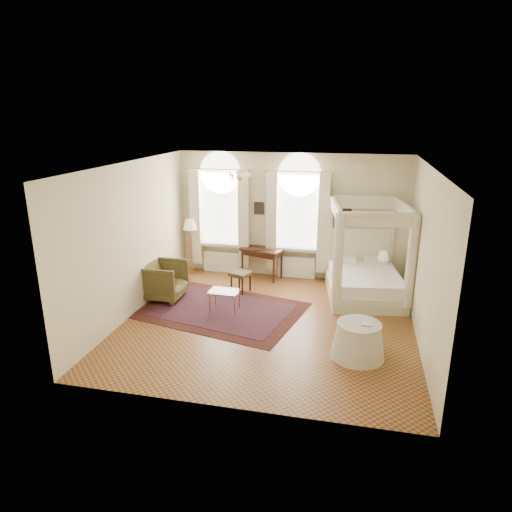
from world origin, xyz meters
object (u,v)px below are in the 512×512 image
at_px(writing_desk, 262,253).
at_px(coffee_table, 224,293).
at_px(armchair, 163,280).
at_px(floor_lamp, 190,227).
at_px(nightstand, 384,277).
at_px(canopy_bed, 365,277).
at_px(side_table, 358,340).
at_px(stool, 241,275).

bearing_deg(writing_desk, coffee_table, -99.49).
distance_m(armchair, floor_lamp, 2.10).
bearing_deg(nightstand, armchair, -159.62).
bearing_deg(canopy_bed, side_table, -92.32).
bearing_deg(coffee_table, floor_lamp, 125.62).
relative_size(nightstand, side_table, 0.56).
bearing_deg(canopy_bed, stool, -175.24).
height_order(nightstand, armchair, armchair).
bearing_deg(armchair, nightstand, -69.75).
xyz_separation_m(writing_desk, side_table, (2.57, -3.72, -0.37)).
height_order(armchair, coffee_table, armchair).
bearing_deg(nightstand, canopy_bed, -119.86).
bearing_deg(canopy_bed, floor_lamp, 169.78).
bearing_deg(floor_lamp, stool, -32.90).
xyz_separation_m(canopy_bed, stool, (-2.99, -0.25, -0.10)).
bearing_deg(floor_lamp, armchair, -90.00).
bearing_deg(stool, floor_lamp, 147.10).
bearing_deg(coffee_table, armchair, 168.30).
xyz_separation_m(floor_lamp, side_table, (4.56, -3.72, -0.97)).
xyz_separation_m(writing_desk, floor_lamp, (-1.99, 0.00, 0.60)).
xyz_separation_m(nightstand, side_table, (-0.60, -3.72, 0.06)).
height_order(canopy_bed, stool, canopy_bed).
relative_size(writing_desk, floor_lamp, 0.80).
xyz_separation_m(nightstand, floor_lamp, (-5.17, 0.00, 1.03)).
bearing_deg(nightstand, stool, -162.53).
relative_size(coffee_table, floor_lamp, 0.45).
height_order(nightstand, side_table, side_table).
bearing_deg(nightstand, floor_lamp, 180.00).
xyz_separation_m(canopy_bed, side_table, (-0.12, -2.88, -0.20)).
distance_m(coffee_table, side_table, 3.30).
height_order(stool, coffee_table, stool).
bearing_deg(stool, writing_desk, 74.60).
height_order(coffee_table, side_table, side_table).
relative_size(floor_lamp, side_table, 1.56).
bearing_deg(stool, side_table, -42.46).
bearing_deg(side_table, coffee_table, 153.52).
relative_size(writing_desk, side_table, 1.24).
bearing_deg(nightstand, writing_desk, -180.00).
bearing_deg(floor_lamp, side_table, -39.20).
bearing_deg(coffee_table, stool, 86.27).
distance_m(writing_desk, floor_lamp, 2.08).
bearing_deg(canopy_bed, armchair, -167.07).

